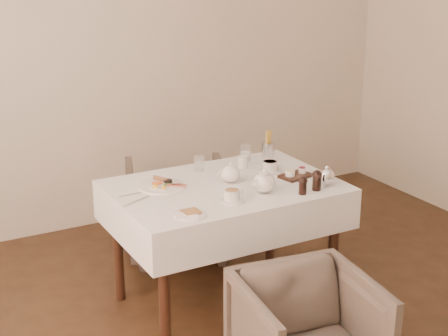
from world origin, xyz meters
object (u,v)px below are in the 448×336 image
table (225,204)px  teapot_centre (230,172)px  armchair_near (308,335)px  breakfast_plate (162,185)px  armchair_far (178,209)px

table → teapot_centre: bearing=21.8°
armchair_near → breakfast_plate: bearing=112.0°
table → armchair_near: bearing=-93.3°
armchair_far → teapot_centre: size_ratio=4.57×
table → breakfast_plate: (-0.33, 0.14, 0.13)m
armchair_near → breakfast_plate: size_ratio=2.40×
armchair_near → breakfast_plate: (-0.28, 1.06, 0.47)m
table → teapot_centre: teapot_centre is taller
armchair_near → teapot_centre: teapot_centre is taller
table → armchair_far: table is taller
armchair_far → breakfast_plate: bearing=78.5°
teapot_centre → breakfast_plate: bearing=165.2°
armchair_far → teapot_centre: bearing=108.6°
table → armchair_near: (-0.05, -0.92, -0.35)m
armchair_near → teapot_centre: bearing=91.3°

